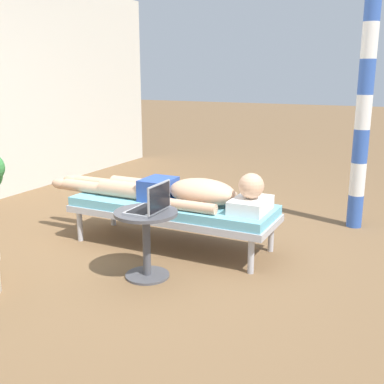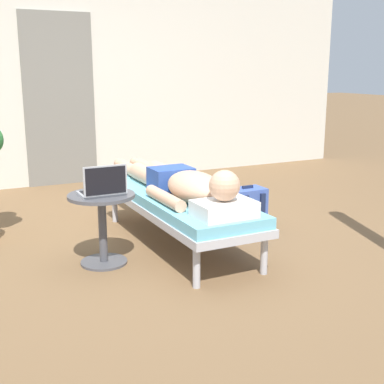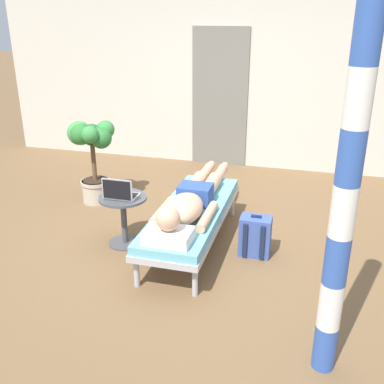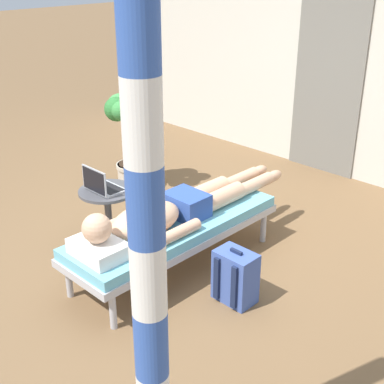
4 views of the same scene
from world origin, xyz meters
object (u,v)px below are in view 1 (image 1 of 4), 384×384
object	(u,v)px
backpack	(203,207)
laptop	(152,205)
person_reclining	(177,191)
side_table	(146,233)
lounge_chair	(172,209)
porch_post	(363,112)

from	to	relation	value
backpack	laptop	bearing A→B (deg)	-171.78
person_reclining	side_table	size ratio (longest dim) A/B	4.15
side_table	person_reclining	bearing A→B (deg)	7.78
lounge_chair	porch_post	world-z (taller)	porch_post
porch_post	laptop	bearing A→B (deg)	148.87
lounge_chair	backpack	world-z (taller)	backpack
person_reclining	side_table	bearing A→B (deg)	-172.22
porch_post	side_table	bearing A→B (deg)	147.80
laptop	backpack	size ratio (longest dim) A/B	0.73
side_table	laptop	world-z (taller)	laptop
laptop	backpack	world-z (taller)	laptop
lounge_chair	person_reclining	distance (m)	0.18
person_reclining	side_table	world-z (taller)	person_reclining
person_reclining	lounge_chair	bearing A→B (deg)	90.00
backpack	person_reclining	bearing A→B (deg)	-175.79
lounge_chair	laptop	world-z (taller)	laptop
lounge_chair	side_table	xyz separation A→B (m)	(-0.67, -0.14, 0.01)
laptop	porch_post	distance (m)	2.39
person_reclining	laptop	size ratio (longest dim) A/B	7.00
side_table	backpack	bearing A→B (deg)	6.03
backpack	porch_post	distance (m)	1.81
lounge_chair	laptop	size ratio (longest dim) A/B	6.04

